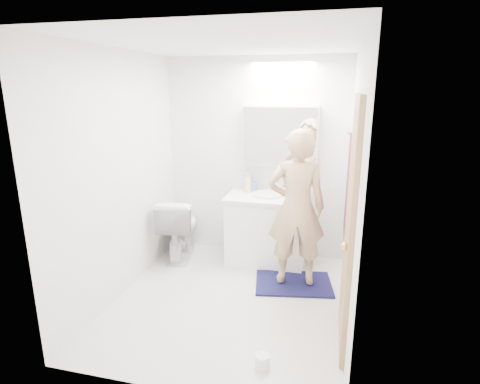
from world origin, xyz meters
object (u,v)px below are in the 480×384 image
(soap_bottle_b, at_px, (252,184))
(toothbrush_cup, at_px, (286,190))
(vanity_cabinet, at_px, (267,231))
(soap_bottle_a, at_px, (248,182))
(person, at_px, (296,208))
(medicine_cabinet, at_px, (280,136))
(toilet_paper_roll, at_px, (262,361))
(toilet, at_px, (179,227))

(soap_bottle_b, distance_m, toothbrush_cup, 0.41)
(vanity_cabinet, height_order, soap_bottle_a, soap_bottle_a)
(person, bearing_deg, medicine_cabinet, -77.88)
(vanity_cabinet, relative_size, soap_bottle_a, 3.82)
(toilet_paper_roll, bearing_deg, toothbrush_cup, 93.01)
(vanity_cabinet, height_order, medicine_cabinet, medicine_cabinet)
(vanity_cabinet, xyz_separation_m, soap_bottle_b, (-0.22, 0.18, 0.52))
(toothbrush_cup, bearing_deg, person, -73.66)
(soap_bottle_a, bearing_deg, soap_bottle_b, 33.66)
(person, height_order, toothbrush_cup, person)
(toilet, xyz_separation_m, toilet_paper_roll, (1.37, -1.71, -0.33))
(medicine_cabinet, relative_size, person, 0.54)
(soap_bottle_a, height_order, soap_bottle_b, soap_bottle_a)
(vanity_cabinet, xyz_separation_m, soap_bottle_a, (-0.26, 0.15, 0.55))
(person, xyz_separation_m, soap_bottle_a, (-0.65, 0.65, 0.08))
(toilet, relative_size, person, 0.47)
(vanity_cabinet, xyz_separation_m, toilet_paper_roll, (0.30, -1.83, -0.34))
(toilet, bearing_deg, medicine_cabinet, -174.07)
(person, bearing_deg, soap_bottle_a, -54.95)
(vanity_cabinet, distance_m, toilet_paper_roll, 1.88)
(toilet, xyz_separation_m, soap_bottle_b, (0.85, 0.30, 0.53))
(soap_bottle_a, relative_size, soap_bottle_b, 1.31)
(person, xyz_separation_m, toilet_paper_roll, (-0.09, -1.33, -0.81))
(medicine_cabinet, height_order, soap_bottle_a, medicine_cabinet)
(medicine_cabinet, height_order, soap_bottle_b, medicine_cabinet)
(toilet, bearing_deg, soap_bottle_a, -171.40)
(soap_bottle_a, distance_m, toilet_paper_roll, 2.24)
(person, relative_size, soap_bottle_b, 8.98)
(vanity_cabinet, distance_m, soap_bottle_a, 0.63)
(medicine_cabinet, relative_size, soap_bottle_b, 4.88)
(vanity_cabinet, xyz_separation_m, toilet, (-1.07, -0.11, -0.01))
(vanity_cabinet, distance_m, toothbrush_cup, 0.54)
(toilet_paper_roll, bearing_deg, vanity_cabinet, 99.26)
(soap_bottle_a, bearing_deg, vanity_cabinet, -29.69)
(toilet, distance_m, person, 1.58)
(medicine_cabinet, height_order, person, medicine_cabinet)
(medicine_cabinet, xyz_separation_m, toilet_paper_roll, (0.20, -2.04, -1.45))
(medicine_cabinet, height_order, toothbrush_cup, medicine_cabinet)
(vanity_cabinet, bearing_deg, toothbrush_cup, 39.62)
(medicine_cabinet, height_order, toilet, medicine_cabinet)
(toilet, distance_m, soap_bottle_b, 1.04)
(toilet_paper_roll, bearing_deg, person, 86.15)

